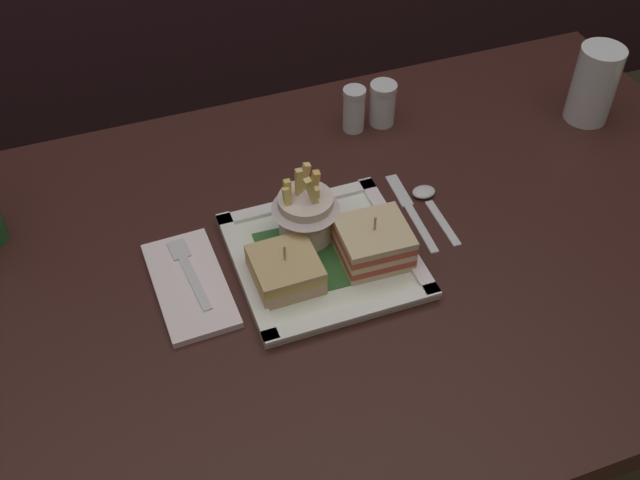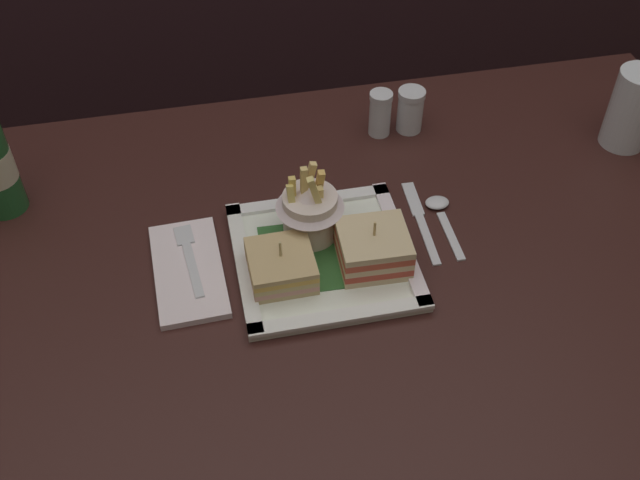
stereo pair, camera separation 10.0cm
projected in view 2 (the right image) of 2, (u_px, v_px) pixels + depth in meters
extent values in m
cube|color=#331915|center=(316.00, 271.00, 1.05)|extent=(1.34, 0.78, 0.04)
cylinder|color=black|center=(559.00, 242.00, 1.61)|extent=(0.08, 0.08, 0.71)
cube|color=white|center=(324.00, 258.00, 1.03)|extent=(0.24, 0.24, 0.01)
cube|color=#2E632B|center=(324.00, 255.00, 1.02)|extent=(0.17, 0.14, 0.00)
cube|color=white|center=(342.00, 316.00, 0.95)|extent=(0.24, 0.02, 0.01)
cube|color=white|center=(308.00, 201.00, 1.10)|extent=(0.24, 0.02, 0.01)
cube|color=white|center=(244.00, 266.00, 1.01)|extent=(0.02, 0.24, 0.01)
cube|color=white|center=(401.00, 242.00, 1.04)|extent=(0.02, 0.24, 0.01)
cube|color=tan|center=(282.00, 274.00, 1.00)|extent=(0.09, 0.09, 0.01)
cube|color=#D89E8B|center=(281.00, 270.00, 0.99)|extent=(0.09, 0.09, 0.01)
cube|color=tan|center=(281.00, 266.00, 0.99)|extent=(0.09, 0.09, 0.01)
cube|color=#E0B44F|center=(281.00, 262.00, 0.98)|extent=(0.09, 0.09, 0.01)
cube|color=tan|center=(281.00, 258.00, 0.97)|extent=(0.09, 0.09, 0.01)
cylinder|color=tan|center=(281.00, 259.00, 0.98)|extent=(0.00, 0.00, 0.06)
cube|color=#D3B588|center=(372.00, 259.00, 1.01)|extent=(0.09, 0.09, 0.01)
cube|color=#BE4635|center=(373.00, 254.00, 1.01)|extent=(0.09, 0.09, 0.01)
cube|color=beige|center=(373.00, 249.00, 1.00)|extent=(0.09, 0.09, 0.01)
cube|color=#C85139|center=(374.00, 243.00, 0.99)|extent=(0.09, 0.09, 0.01)
cube|color=beige|center=(374.00, 238.00, 0.98)|extent=(0.09, 0.09, 0.01)
cylinder|color=tan|center=(374.00, 243.00, 0.99)|extent=(0.00, 0.00, 0.07)
cylinder|color=silver|center=(311.00, 215.00, 1.03)|extent=(0.07, 0.07, 0.07)
cone|color=white|center=(311.00, 198.00, 1.01)|extent=(0.09, 0.09, 0.03)
cube|color=#E9D16B|center=(292.00, 204.00, 1.00)|extent=(0.01, 0.02, 0.06)
cube|color=#E7B358|center=(318.00, 190.00, 1.01)|extent=(0.02, 0.02, 0.07)
cube|color=#F5D67F|center=(320.00, 200.00, 1.01)|extent=(0.01, 0.02, 0.05)
cube|color=#E7C560|center=(292.00, 196.00, 1.01)|extent=(0.01, 0.01, 0.06)
cube|color=#E8C773|center=(304.00, 191.00, 1.00)|extent=(0.01, 0.01, 0.08)
cube|color=#F0D878|center=(317.00, 198.00, 0.99)|extent=(0.03, 0.02, 0.08)
cube|color=#F5D07E|center=(307.00, 186.00, 1.01)|extent=(0.03, 0.01, 0.08)
cylinder|color=silver|center=(632.00, 109.00, 1.17)|extent=(0.07, 0.07, 0.13)
cylinder|color=silver|center=(625.00, 129.00, 1.19)|extent=(0.06, 0.06, 0.05)
cube|color=white|center=(188.00, 271.00, 1.01)|extent=(0.10, 0.18, 0.01)
cube|color=silver|center=(193.00, 270.00, 1.01)|extent=(0.02, 0.10, 0.00)
cube|color=silver|center=(184.00, 235.00, 1.05)|extent=(0.03, 0.04, 0.00)
cube|color=silver|center=(428.00, 239.00, 1.06)|extent=(0.02, 0.10, 0.00)
cube|color=silver|center=(413.00, 199.00, 1.12)|extent=(0.02, 0.07, 0.00)
cube|color=silver|center=(451.00, 236.00, 1.06)|extent=(0.01, 0.10, 0.00)
ellipsoid|color=silver|center=(437.00, 203.00, 1.10)|extent=(0.04, 0.03, 0.01)
cylinder|color=silver|center=(380.00, 116.00, 1.21)|extent=(0.03, 0.03, 0.07)
cylinder|color=white|center=(379.00, 123.00, 1.22)|extent=(0.03, 0.03, 0.04)
cylinder|color=silver|center=(381.00, 96.00, 1.18)|extent=(0.04, 0.04, 0.01)
cylinder|color=silver|center=(410.00, 113.00, 1.21)|extent=(0.04, 0.04, 0.06)
cylinder|color=#342D2D|center=(409.00, 119.00, 1.22)|extent=(0.04, 0.04, 0.03)
cylinder|color=silver|center=(412.00, 94.00, 1.19)|extent=(0.04, 0.04, 0.01)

